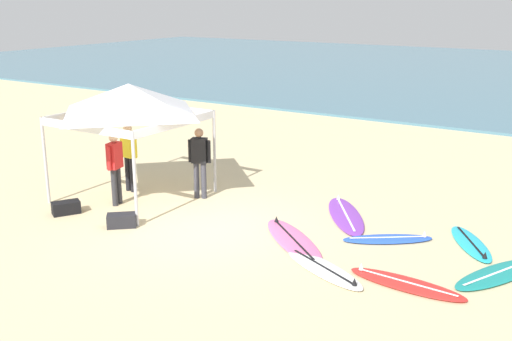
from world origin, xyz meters
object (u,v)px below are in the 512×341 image
object	(u,v)px
surfboard_pink	(293,240)
surfboard_cyan	(471,244)
surfboard_red	(406,284)
surfboard_white	(324,269)
gear_bag_near_tent	(66,208)
gear_bag_by_pole	(122,220)
person_red	(115,164)
surfboard_teal	(498,274)
surfboard_purple	(346,215)
person_yellow	(129,153)
canopy_tent	(129,99)
person_black	(200,158)
surfboard_blue	(388,239)

from	to	relation	value
surfboard_pink	surfboard_cyan	bearing A→B (deg)	29.60
surfboard_red	surfboard_cyan	xyz separation A→B (m)	(0.49, 2.35, 0.00)
surfboard_red	surfboard_white	size ratio (longest dim) A/B	1.01
surfboard_pink	gear_bag_near_tent	size ratio (longest dim) A/B	3.86
surfboard_cyan	gear_bag_by_pole	size ratio (longest dim) A/B	3.04
surfboard_cyan	surfboard_pink	bearing A→B (deg)	-150.40
surfboard_red	gear_bag_by_pole	size ratio (longest dim) A/B	3.45
surfboard_cyan	person_red	distance (m)	7.88
surfboard_teal	surfboard_purple	xyz separation A→B (m)	(-3.47, 1.28, -0.00)
surfboard_cyan	person_red	bearing A→B (deg)	-165.75
surfboard_cyan	person_yellow	bearing A→B (deg)	-172.86
gear_bag_near_tent	surfboard_pink	bearing A→B (deg)	14.25
surfboard_teal	surfboard_white	distance (m)	3.03
surfboard_red	canopy_tent	bearing A→B (deg)	171.69
canopy_tent	gear_bag_near_tent	distance (m)	2.85
surfboard_white	person_black	distance (m)	4.87
person_black	person_red	size ratio (longest dim) A/B	1.00
surfboard_red	gear_bag_near_tent	bearing A→B (deg)	-175.13
person_yellow	person_black	bearing A→B (deg)	15.39
canopy_tent	gear_bag_near_tent	xyz separation A→B (m)	(-0.47, -1.69, -2.25)
surfboard_pink	person_black	distance (m)	3.57
person_black	person_yellow	bearing A→B (deg)	-164.61
surfboard_purple	surfboard_pink	bearing A→B (deg)	-98.61
surfboard_cyan	gear_bag_near_tent	xyz separation A→B (m)	(-8.10, -3.00, 0.10)
canopy_tent	surfboard_cyan	distance (m)	8.09
surfboard_teal	surfboard_purple	distance (m)	3.70
surfboard_cyan	surfboard_white	size ratio (longest dim) A/B	0.89
surfboard_cyan	person_red	size ratio (longest dim) A/B	1.07
surfboard_red	person_red	size ratio (longest dim) A/B	1.21
surfboard_purple	gear_bag_near_tent	size ratio (longest dim) A/B	3.97
surfboard_teal	gear_bag_near_tent	bearing A→B (deg)	-167.99
surfboard_white	surfboard_teal	bearing A→B (deg)	28.53
surfboard_cyan	person_black	bearing A→B (deg)	-175.32
surfboard_teal	surfboard_purple	world-z (taller)	same
surfboard_teal	surfboard_white	xyz separation A→B (m)	(-2.66, -1.45, 0.00)
person_yellow	gear_bag_by_pole	distance (m)	2.61
surfboard_blue	person_yellow	bearing A→B (deg)	-176.80
surfboard_red	surfboard_pink	distance (m)	2.60
surfboard_purple	surfboard_red	bearing A→B (deg)	-48.33
surfboard_purple	gear_bag_near_tent	distance (m)	6.23
surfboard_red	surfboard_teal	xyz separation A→B (m)	(1.23, 1.23, -0.00)
surfboard_white	gear_bag_near_tent	world-z (taller)	gear_bag_near_tent
surfboard_pink	person_black	world-z (taller)	person_black
surfboard_blue	person_black	size ratio (longest dim) A/B	1.02
surfboard_red	surfboard_blue	xyz separation A→B (m)	(-0.96, 1.72, 0.00)
person_black	person_red	world-z (taller)	same
surfboard_cyan	surfboard_white	xyz separation A→B (m)	(-1.92, -2.57, -0.00)
canopy_tent	gear_bag_by_pole	xyz separation A→B (m)	(1.15, -1.61, -2.25)
canopy_tent	surfboard_red	bearing A→B (deg)	-8.31
canopy_tent	surfboard_pink	bearing A→B (deg)	-4.93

